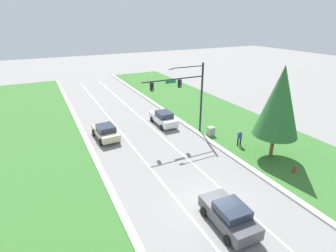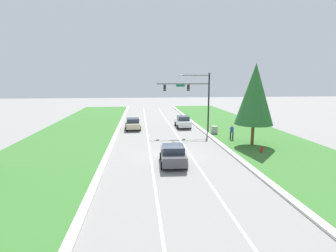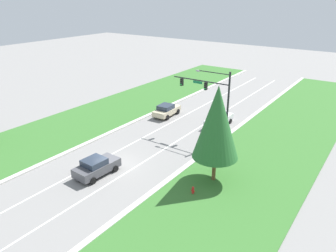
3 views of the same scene
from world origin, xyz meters
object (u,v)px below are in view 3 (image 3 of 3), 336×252
object	(u,v)px
champagne_sedan	(166,110)
white_sedan	(219,119)
graphite_sedan	(96,166)
utility_cabinet	(223,143)
traffic_signal_mast	(212,94)
conifer_near_right_tree	(217,123)
fire_hydrant	(193,190)
pedestrian	(218,154)

from	to	relation	value
champagne_sedan	white_sedan	bearing A→B (deg)	3.30
graphite_sedan	utility_cabinet	size ratio (longest dim) A/B	4.14
traffic_signal_mast	conifer_near_right_tree	xyz separation A→B (m)	(4.53, -7.73, 0.25)
white_sedan	fire_hydrant	world-z (taller)	white_sedan
fire_hydrant	white_sedan	bearing A→B (deg)	109.22
traffic_signal_mast	white_sedan	world-z (taller)	traffic_signal_mast
graphite_sedan	conifer_near_right_tree	distance (m)	11.11
fire_hydrant	champagne_sedan	bearing A→B (deg)	131.86
graphite_sedan	conifer_near_right_tree	size ratio (longest dim) A/B	0.50
traffic_signal_mast	champagne_sedan	bearing A→B (deg)	159.74
champagne_sedan	conifer_near_right_tree	bearing A→B (deg)	-43.89
pedestrian	fire_hydrant	distance (m)	5.91
traffic_signal_mast	pedestrian	distance (m)	7.13
champagne_sedan	graphite_sedan	xyz separation A→B (m)	(3.57, -15.67, 0.01)
utility_cabinet	fire_hydrant	world-z (taller)	utility_cabinet
champagne_sedan	fire_hydrant	distance (m)	18.06
conifer_near_right_tree	pedestrian	bearing A→B (deg)	109.98
fire_hydrant	traffic_signal_mast	bearing A→B (deg)	111.65
white_sedan	fire_hydrant	distance (m)	15.11
utility_cabinet	conifer_near_right_tree	world-z (taller)	conifer_near_right_tree
white_sedan	pedestrian	bearing A→B (deg)	-63.10
traffic_signal_mast	pedestrian	world-z (taller)	traffic_signal_mast
graphite_sedan	fire_hydrant	xyz separation A→B (m)	(8.48, 2.22, -0.45)
graphite_sedan	utility_cabinet	distance (m)	13.07
traffic_signal_mast	graphite_sedan	bearing A→B (deg)	-108.58
traffic_signal_mast	graphite_sedan	xyz separation A→B (m)	(-4.29, -12.77, -4.24)
pedestrian	fire_hydrant	xyz separation A→B (m)	(0.75, -5.83, -0.59)
champagne_sedan	fire_hydrant	world-z (taller)	champagne_sedan
white_sedan	graphite_sedan	distance (m)	16.85
champagne_sedan	pedestrian	world-z (taller)	pedestrian
pedestrian	fire_hydrant	size ratio (longest dim) A/B	2.41
traffic_signal_mast	pedestrian	bearing A→B (deg)	-53.90
graphite_sedan	fire_hydrant	bearing A→B (deg)	17.49
conifer_near_right_tree	utility_cabinet	bearing A→B (deg)	109.48
white_sedan	fire_hydrant	bearing A→B (deg)	-70.49
traffic_signal_mast	graphite_sedan	distance (m)	14.12
graphite_sedan	utility_cabinet	bearing A→B (deg)	62.37
utility_cabinet	fire_hydrant	distance (m)	9.24
white_sedan	utility_cabinet	xyz separation A→B (m)	(3.12, -5.22, -0.31)
champagne_sedan	pedestrian	xyz separation A→B (m)	(11.30, -7.62, 0.15)
white_sedan	champagne_sedan	size ratio (longest dim) A/B	1.03
champagne_sedan	conifer_near_right_tree	size ratio (longest dim) A/B	0.53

